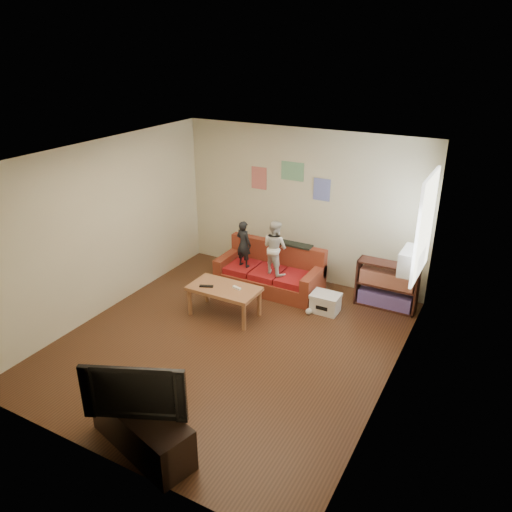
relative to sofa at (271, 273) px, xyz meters
The scene contains 17 objects.
room_shell 2.15m from the sofa, 81.84° to the right, with size 4.52×5.02×2.72m.
sofa is the anchor object (origin of this frame).
child_a 0.71m from the sofa, 160.29° to the right, with size 0.30×0.20×0.83m, color black.
child_b 0.62m from the sofa, 47.53° to the right, with size 0.46×0.36×0.94m, color silver.
coffee_table 1.24m from the sofa, 99.48° to the right, with size 1.09×0.60×0.49m.
remote 1.43m from the sofa, 108.72° to the right, with size 0.22×0.05×0.02m, color black.
game_controller 1.19m from the sofa, 90.16° to the right, with size 0.15×0.04×0.03m, color white.
bookshelf 1.98m from the sofa, ahead, with size 0.97×0.29×0.78m.
window 2.84m from the sofa, ahead, with size 0.04×1.08×1.48m, color white.
ac_unit 2.51m from the sofa, ahead, with size 0.28×0.55×0.35m, color #B7B2A3.
artwork_left 1.72m from the sofa, 132.11° to the left, with size 0.30×0.01×0.40m, color #D87266.
artwork_center 1.80m from the sofa, 84.45° to the left, with size 0.42×0.01×0.32m, color #72B27F.
artwork_right 1.69m from the sofa, 46.64° to the left, with size 0.30×0.01×0.38m, color #727FCC.
file_box 1.22m from the sofa, 17.11° to the right, with size 0.45×0.35×0.31m.
tv_stand 4.05m from the sofa, 82.85° to the right, with size 1.31×0.44×0.49m, color black.
television 4.09m from the sofa, 82.85° to the right, with size 1.07×0.14×0.62m, color black.
tissue 1.14m from the sofa, 30.46° to the right, with size 0.10×0.10×0.10m, color silver.
Camera 1 is at (3.26, -5.22, 4.03)m, focal length 35.00 mm.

